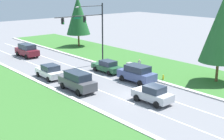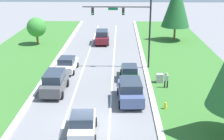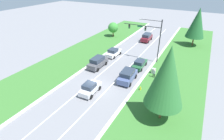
# 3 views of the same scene
# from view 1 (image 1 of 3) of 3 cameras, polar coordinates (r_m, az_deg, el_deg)

# --- Properties ---
(ground_plane) EXTENTS (160.00, 160.00, 0.00)m
(ground_plane) POSITION_cam_1_polar(r_m,az_deg,el_deg) (32.57, 5.40, -5.09)
(ground_plane) COLOR slate
(curb_strip_right) EXTENTS (0.50, 90.00, 0.15)m
(curb_strip_right) POSITION_cam_1_polar(r_m,az_deg,el_deg) (36.61, 11.61, -2.92)
(curb_strip_right) COLOR beige
(curb_strip_right) RESTS_ON ground_plane
(curb_strip_left) EXTENTS (0.50, 90.00, 0.15)m
(curb_strip_left) POSITION_cam_1_polar(r_m,az_deg,el_deg) (29.02, -2.49, -7.47)
(curb_strip_left) COLOR beige
(curb_strip_left) RESTS_ON ground_plane
(grass_verge_right) EXTENTS (10.00, 90.00, 0.08)m
(grass_verge_right) POSITION_cam_1_polar(r_m,az_deg,el_deg) (40.73, 16.20, -1.43)
(grass_verge_right) COLOR #38702D
(grass_verge_right) RESTS_ON ground_plane
(grass_verge_left) EXTENTS (10.00, 90.00, 0.08)m
(grass_verge_left) POSITION_cam_1_polar(r_m,az_deg,el_deg) (26.42, -11.65, -10.23)
(grass_verge_left) COLOR #38702D
(grass_verge_left) RESTS_ON ground_plane
(lane_stripe_inner_left) EXTENTS (0.14, 81.00, 0.01)m
(lane_stripe_inner_left) POSITION_cam_1_polar(r_m,az_deg,el_deg) (31.38, 3.09, -5.84)
(lane_stripe_inner_left) COLOR white
(lane_stripe_inner_left) RESTS_ON ground_plane
(lane_stripe_inner_right) EXTENTS (0.14, 81.00, 0.01)m
(lane_stripe_inner_right) POSITION_cam_1_polar(r_m,az_deg,el_deg) (33.81, 7.54, -4.39)
(lane_stripe_inner_right) COLOR white
(lane_stripe_inner_right) RESTS_ON ground_plane
(traffic_signal_mast) EXTENTS (7.88, 0.41, 8.90)m
(traffic_signal_mast) POSITION_cam_1_polar(r_m,az_deg,el_deg) (44.03, -3.93, 8.10)
(traffic_signal_mast) COLOR black
(traffic_signal_mast) RESTS_ON ground_plane
(silver_sedan) EXTENTS (2.18, 4.19, 1.78)m
(silver_sedan) POSITION_cam_1_polar(r_m,az_deg,el_deg) (31.15, 7.47, -4.39)
(silver_sedan) COLOR silver
(silver_sedan) RESTS_ON ground_plane
(slate_blue_suv) EXTENTS (2.47, 4.86, 2.07)m
(slate_blue_suv) POSITION_cam_1_polar(r_m,az_deg,el_deg) (37.53, 4.58, -0.62)
(slate_blue_suv) COLOR #475684
(slate_blue_suv) RESTS_ON ground_plane
(white_sedan) EXTENTS (2.24, 4.58, 1.72)m
(white_sedan) POSITION_cam_1_polar(r_m,az_deg,el_deg) (39.88, -11.29, -0.26)
(white_sedan) COLOR white
(white_sedan) RESTS_ON ground_plane
(burgundy_suv) EXTENTS (2.26, 5.04, 2.10)m
(burgundy_suv) POSITION_cam_1_polar(r_m,az_deg,el_deg) (52.91, -15.27, 3.53)
(burgundy_suv) COLOR maroon
(burgundy_suv) RESTS_ON ground_plane
(forest_sedan) EXTENTS (2.01, 4.62, 1.63)m
(forest_sedan) POSITION_cam_1_polar(r_m,az_deg,el_deg) (41.76, -0.91, 0.67)
(forest_sedan) COLOR #235633
(forest_sedan) RESTS_ON ground_plane
(graphite_suv) EXTENTS (2.14, 5.01, 2.13)m
(graphite_suv) POSITION_cam_1_polar(r_m,az_deg,el_deg) (34.53, -6.37, -2.03)
(graphite_suv) COLOR #4C4C51
(graphite_suv) RESTS_ON ground_plane
(utility_cabinet) EXTENTS (0.70, 0.60, 1.03)m
(utility_cabinet) POSITION_cam_1_polar(r_m,az_deg,el_deg) (43.09, 3.20, 0.71)
(utility_cabinet) COLOR #9E9E99
(utility_cabinet) RESTS_ON ground_plane
(pedestrian) EXTENTS (0.40, 0.26, 1.69)m
(pedestrian) POSITION_cam_1_polar(r_m,az_deg,el_deg) (42.32, 5.02, 1.00)
(pedestrian) COLOR black
(pedestrian) RESTS_ON ground_plane
(fire_hydrant) EXTENTS (0.34, 0.20, 0.70)m
(fire_hydrant) POSITION_cam_1_polar(r_m,az_deg,el_deg) (38.81, 9.35, -1.36)
(fire_hydrant) COLOR gold
(fire_hydrant) RESTS_ON ground_plane
(conifer_near_right_tree) EXTENTS (4.48, 4.48, 9.51)m
(conifer_near_right_tree) POSITION_cam_1_polar(r_m,az_deg,el_deg) (59.75, -6.23, 9.93)
(conifer_near_right_tree) COLOR brown
(conifer_near_right_tree) RESTS_ON ground_plane
(conifer_far_right_tree) EXTENTS (4.63, 4.63, 9.93)m
(conifer_far_right_tree) POSITION_cam_1_polar(r_m,az_deg,el_deg) (38.49, 19.26, 6.81)
(conifer_far_right_tree) COLOR brown
(conifer_far_right_tree) RESTS_ON ground_plane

